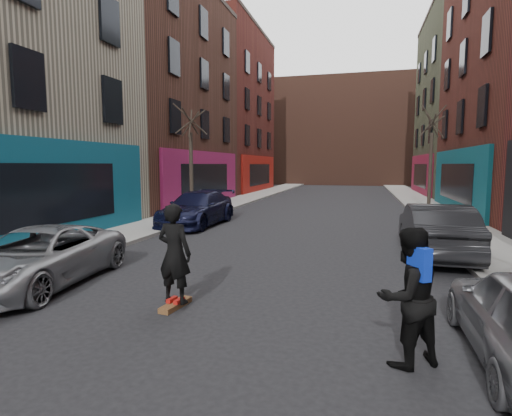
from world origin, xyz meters
The scene contains 12 objects.
sidewalk_left centered at (-6.25, 30.00, 0.07)m, with size 2.50×84.00×0.13m, color gray.
sidewalk_right centered at (6.25, 30.00, 0.07)m, with size 2.50×84.00×0.13m, color gray.
buildings_left centered at (-13.50, 16.00, 8.25)m, with size 12.00×56.00×16.50m, color #551E18.
building_far centered at (0.00, 56.00, 7.00)m, with size 40.00×10.00×14.00m, color #47281E.
tree_left_far centered at (-6.20, 18.00, 3.38)m, with size 2.00×2.00×6.50m, color black, non-canonical shape.
tree_right_far centered at (6.20, 24.00, 3.53)m, with size 2.00×2.00×6.80m, color black, non-canonical shape.
parked_left_far centered at (-4.47, 5.90, 0.64)m, with size 2.11×4.59×1.27m, color gray.
parked_left_end centered at (-4.60, 14.98, 0.74)m, with size 2.07×5.10×1.48m, color black.
parked_right_end centered at (4.45, 11.14, 0.77)m, with size 1.63×4.69×1.54m, color black.
skateboard centered at (-0.94, 5.41, 0.05)m, with size 0.22×0.80×0.10m, color brown.
skateboarder centered at (-0.94, 5.41, 1.03)m, with size 0.68×0.44×1.86m, color black.
pedestrian centered at (2.99, 4.25, 0.93)m, with size 1.14×1.09×1.85m.
Camera 1 is at (2.36, -1.17, 2.65)m, focal length 28.00 mm.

